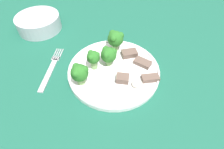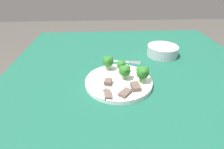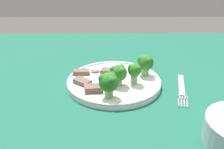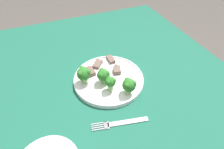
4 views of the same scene
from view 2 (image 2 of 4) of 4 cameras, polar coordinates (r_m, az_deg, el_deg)
The scene contains 13 objects.
table at distance 0.79m, azimuth 7.10°, elevation -5.86°, with size 1.24×1.13×0.75m.
dinner_plate at distance 0.68m, azimuth 2.20°, elevation -2.28°, with size 0.26×0.26×0.02m.
fork at distance 0.85m, azimuth 3.25°, elevation 4.21°, with size 0.05×0.18×0.00m.
cream_bowl at distance 0.94m, azimuth 16.11°, elevation 7.41°, with size 0.16×0.16×0.05m.
broccoli_floret_near_rim_left at distance 0.66m, azimuth 9.99°, elevation 0.57°, with size 0.05×0.05×0.07m.
broccoli_floret_center_left at distance 0.74m, azimuth -1.29°, elevation 4.24°, with size 0.05×0.05×0.06m.
broccoli_floret_back_left at distance 0.71m, azimuth 3.05°, elevation 3.01°, with size 0.04×0.04×0.06m.
broccoli_floret_front_left at distance 0.68m, azimuth 4.24°, elevation 1.20°, with size 0.05×0.04×0.06m.
meat_slice_front_slice at distance 0.61m, azimuth 4.30°, elevation -5.97°, with size 0.05×0.05×0.01m.
meat_slice_middle_slice at distance 0.66m, azimuth -1.26°, elevation -2.46°, with size 0.04×0.03×0.02m.
meat_slice_rear_slice at distance 0.64m, azimuth 7.67°, elevation -3.94°, with size 0.05×0.04×0.02m.
meat_slice_edge_slice at distance 0.60m, azimuth -1.40°, elevation -6.63°, with size 0.05×0.02×0.01m.
sauce_dollop at distance 0.63m, azimuth -3.04°, elevation -4.37°, with size 0.03×0.03×0.02m.
Camera 2 is at (0.62, -0.13, 1.14)m, focal length 28.00 mm.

